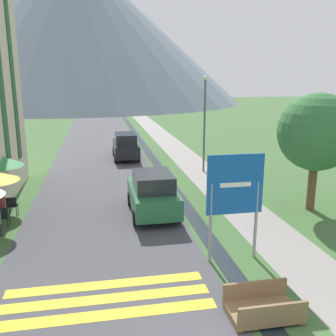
% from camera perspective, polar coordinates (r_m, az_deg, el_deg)
% --- Properties ---
extents(ground_plane, '(160.00, 160.00, 0.00)m').
position_cam_1_polar(ground_plane, '(26.55, -4.87, 1.29)').
color(ground_plane, '#3D6033').
extents(road, '(6.40, 60.00, 0.01)m').
position_cam_1_polar(road, '(36.26, -10.44, 4.45)').
color(road, '#424247').
rests_on(road, ground_plane).
extents(footpath, '(2.20, 60.00, 0.01)m').
position_cam_1_polar(footpath, '(36.78, -0.86, 4.80)').
color(footpath, gray).
rests_on(footpath, ground_plane).
extents(drainage_channel, '(0.60, 60.00, 0.00)m').
position_cam_1_polar(drainage_channel, '(36.45, -4.60, 4.68)').
color(drainage_channel, black).
rests_on(drainage_channel, ground_plane).
extents(crosswalk_marking, '(5.44, 1.84, 0.01)m').
position_cam_1_polar(crosswalk_marking, '(10.53, -9.21, -19.06)').
color(crosswalk_marking, yellow).
rests_on(crosswalk_marking, ground_plane).
extents(mountain_distant, '(74.58, 74.58, 33.76)m').
position_cam_1_polar(mountain_distant, '(92.50, -14.11, 20.24)').
color(mountain_distant, slate).
rests_on(mountain_distant, ground_plane).
extents(road_sign, '(1.80, 0.11, 3.43)m').
position_cam_1_polar(road_sign, '(11.68, 10.15, -3.79)').
color(road_sign, gray).
rests_on(road_sign, ground_plane).
extents(footbridge, '(1.70, 1.10, 0.65)m').
position_cam_1_polar(footbridge, '(9.95, 14.29, -19.97)').
color(footbridge, brown).
rests_on(footbridge, ground_plane).
extents(parked_car_near, '(1.92, 3.92, 1.82)m').
position_cam_1_polar(parked_car_near, '(15.82, -2.34, -3.86)').
color(parked_car_near, '#28663D').
rests_on(parked_car_near, ground_plane).
extents(parked_car_far, '(1.76, 4.22, 1.82)m').
position_cam_1_polar(parked_car_far, '(26.86, -6.48, 3.37)').
color(parked_car_far, black).
rests_on(parked_car_far, ground_plane).
extents(cafe_chair_far_right, '(0.40, 0.40, 0.85)m').
position_cam_1_polar(cafe_chair_far_right, '(16.93, -22.69, -5.16)').
color(cafe_chair_far_right, black).
rests_on(cafe_chair_far_right, ground_plane).
extents(cafe_chair_middle, '(0.40, 0.40, 0.85)m').
position_cam_1_polar(cafe_chair_middle, '(15.80, -23.89, -6.61)').
color(cafe_chair_middle, black).
rests_on(cafe_chair_middle, ground_plane).
extents(person_seated_far, '(0.32, 0.32, 1.25)m').
position_cam_1_polar(person_seated_far, '(16.74, -24.08, -4.86)').
color(person_seated_far, '#282833').
rests_on(person_seated_far, ground_plane).
extents(streetlamp, '(0.28, 0.28, 5.78)m').
position_cam_1_polar(streetlamp, '(22.70, 5.60, 7.82)').
color(streetlamp, '#515156').
rests_on(streetlamp, ground_plane).
extents(tree_by_path, '(3.28, 3.28, 5.07)m').
position_cam_1_polar(tree_by_path, '(16.97, 21.74, 5.06)').
color(tree_by_path, brown).
rests_on(tree_by_path, ground_plane).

